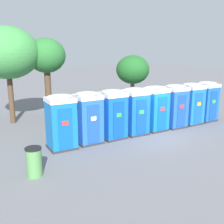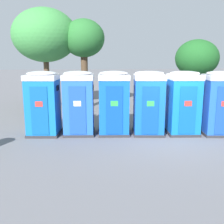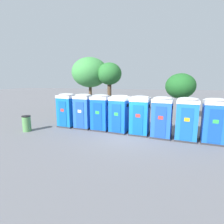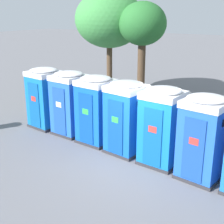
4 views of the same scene
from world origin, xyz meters
name	(u,v)px [view 4 (image 4 of 4)]	position (x,y,z in m)	size (l,w,h in m)	color
ground_plane	(132,163)	(0.00, 0.00, 0.00)	(120.00, 120.00, 0.00)	slate
portapotty_0	(45,97)	(-4.80, 1.08, 1.28)	(1.37, 1.34, 2.54)	#2D2D33
portapotty_1	(70,103)	(-3.40, 1.00, 1.28)	(1.31, 1.29, 2.54)	#2D2D33
portapotty_2	(96,109)	(-2.01, 0.85, 1.28)	(1.31, 1.29, 2.54)	#2D2D33
portapotty_3	(126,117)	(-0.63, 0.66, 1.28)	(1.35, 1.35, 2.54)	#2D2D33
portapotty_4	(162,126)	(0.76, 0.52, 1.28)	(1.31, 1.30, 2.54)	#2D2D33
portapotty_5	(203,137)	(2.14, 0.29, 1.28)	(1.35, 1.35, 2.54)	#2D2D33
street_tree_0	(109,20)	(-5.31, 6.93, 4.30)	(3.79, 3.79, 5.88)	#4C3826
street_tree_1	(142,26)	(-3.05, 6.51, 4.05)	(2.43, 2.43, 5.24)	#4C3826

